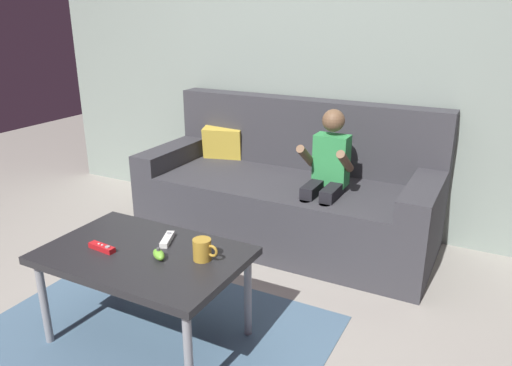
{
  "coord_description": "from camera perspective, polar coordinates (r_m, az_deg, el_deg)",
  "views": [
    {
      "loc": [
        1.24,
        -1.43,
        1.47
      ],
      "look_at": [
        0.12,
        0.72,
        0.61
      ],
      "focal_mm": 34.34,
      "sensor_mm": 36.0,
      "label": 1
    }
  ],
  "objects": [
    {
      "name": "area_rug",
      "position": [
        2.48,
        -12.2,
        -17.11
      ],
      "size": [
        1.6,
        1.2,
        0.01
      ],
      "primitive_type": "cube",
      "color": "slate",
      "rests_on": "ground"
    },
    {
      "name": "ground_plane",
      "position": [
        2.4,
        -11.13,
        -18.68
      ],
      "size": [
        8.83,
        8.83,
        0.0
      ],
      "primitive_type": "plane",
      "color": "#9E998E"
    },
    {
      "name": "game_remote_red_near_edge",
      "position": [
        2.31,
        -17.5,
        -7.18
      ],
      "size": [
        0.14,
        0.05,
        0.03
      ],
      "color": "red",
      "rests_on": "coffee_table"
    },
    {
      "name": "couch",
      "position": [
        3.28,
        3.77,
        -1.26
      ],
      "size": [
        1.92,
        0.8,
        0.9
      ],
      "color": "#38383D",
      "rests_on": "ground"
    },
    {
      "name": "wall_back",
      "position": [
        3.44,
        6.61,
        15.74
      ],
      "size": [
        4.42,
        0.05,
        2.5
      ],
      "primitive_type": "cube",
      "color": "gray",
      "rests_on": "ground"
    },
    {
      "name": "coffee_mug",
      "position": [
        2.12,
        -6.23,
        -7.72
      ],
      "size": [
        0.12,
        0.08,
        0.09
      ],
      "color": "#B78C2D",
      "rests_on": "coffee_table"
    },
    {
      "name": "coffee_table",
      "position": [
        2.27,
        -12.94,
        -8.77
      ],
      "size": [
        0.9,
        0.58,
        0.45
      ],
      "color": "#232326",
      "rests_on": "ground"
    },
    {
      "name": "nunchuk_lime",
      "position": [
        2.17,
        -11.32,
        -8.14
      ],
      "size": [
        0.1,
        0.09,
        0.05
      ],
      "color": "#72C638",
      "rests_on": "coffee_table"
    },
    {
      "name": "game_remote_white_far_corner",
      "position": [
        2.31,
        -10.3,
        -6.47
      ],
      "size": [
        0.09,
        0.14,
        0.03
      ],
      "color": "white",
      "rests_on": "coffee_table"
    },
    {
      "name": "person_seated_on_couch",
      "position": [
        2.94,
        8.16,
        0.8
      ],
      "size": [
        0.29,
        0.35,
        0.92
      ],
      "color": "black",
      "rests_on": "ground"
    }
  ]
}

